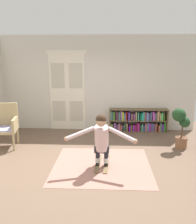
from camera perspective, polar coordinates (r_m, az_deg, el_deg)
ground_plane at (r=5.18m, az=-1.45°, el=-12.49°), size 7.20×7.20×0.00m
back_wall at (r=7.31m, az=-0.04°, el=6.88°), size 6.00×0.10×2.90m
double_door at (r=7.39m, az=-7.46°, el=5.12°), size 1.22×0.05×2.45m
rug at (r=5.12m, az=0.96°, el=-12.79°), size 2.03×1.88×0.01m
bookshelf at (r=7.36m, az=9.70°, el=-2.16°), size 1.78×0.30×0.71m
wicker_chair at (r=6.42m, az=-21.70°, el=-2.82°), size 0.70×0.70×1.10m
potted_plant at (r=6.15m, az=19.43°, el=-2.92°), size 0.45×0.37×1.04m
skis_pair at (r=5.14m, az=0.99°, el=-12.45°), size 0.31×0.79×0.07m
person_skier at (r=4.74m, az=0.85°, el=-6.17°), size 1.40×0.60×1.10m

